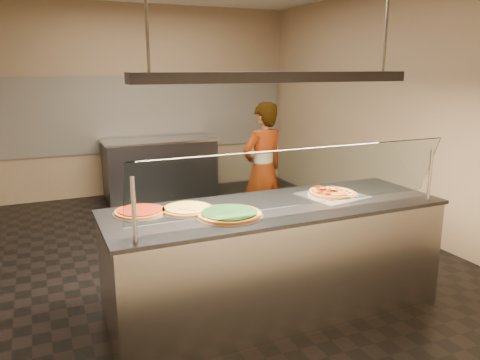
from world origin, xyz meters
name	(u,v)px	position (x,y,z in m)	size (l,w,h in m)	color
ground	(207,254)	(0.00, 0.00, -0.01)	(5.00, 6.00, 0.02)	black
wall_back	(142,101)	(0.00, 3.01, 1.50)	(5.00, 0.02, 3.00)	tan
wall_front	(419,181)	(0.00, -3.01, 1.50)	(5.00, 0.02, 3.00)	tan
wall_right	(394,110)	(2.51, 0.00, 1.50)	(0.02, 6.00, 3.00)	tan
tile_band	(143,113)	(0.00, 2.98, 1.30)	(4.90, 0.02, 1.20)	silver
serving_counter	(275,258)	(0.11, -1.40, 0.47)	(2.79, 0.94, 0.93)	#B7B7BC
sneeze_guard	(299,179)	(0.11, -1.74, 1.23)	(2.55, 0.18, 0.54)	#B7B7BC
perforated_tray	(332,195)	(0.70, -1.34, 0.94)	(0.57, 0.57, 0.01)	silver
half_pizza_pepperoni	(323,193)	(0.60, -1.34, 0.96)	(0.27, 0.44, 0.05)	#96521D
half_pizza_sausage	(342,191)	(0.80, -1.34, 0.96)	(0.27, 0.44, 0.04)	#96521D
pizza_spinach	(229,214)	(-0.35, -1.51, 0.95)	(0.52, 0.52, 0.03)	silver
pizza_cheese	(187,209)	(-0.60, -1.24, 0.94)	(0.43, 0.43, 0.03)	silver
pizza_tomato	(140,211)	(-0.95, -1.16, 0.94)	(0.42, 0.42, 0.03)	silver
pizza_spatula	(195,209)	(-0.56, -1.33, 0.96)	(0.28, 0.17, 0.02)	#B7B7BC
prep_table	(160,168)	(0.14, 2.55, 0.47)	(1.74, 0.74, 0.93)	#37373D
worker	(263,169)	(0.87, 0.37, 0.81)	(0.59, 0.39, 1.63)	#2B2831
heat_lamp_housing	(279,77)	(0.11, -1.40, 1.95)	(2.30, 0.18, 0.08)	#37373D
lamp_rod_right	(388,8)	(1.11, -1.40, 2.50)	(0.02, 0.02, 1.01)	#B7B7BC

